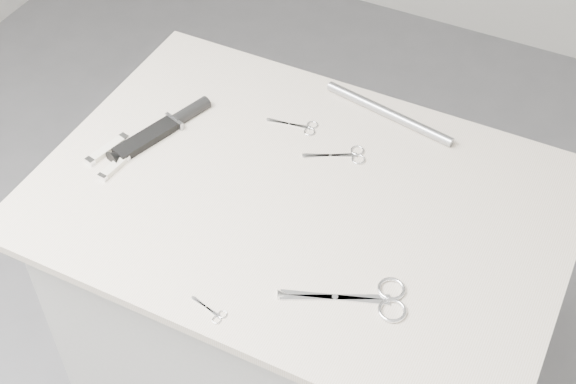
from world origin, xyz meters
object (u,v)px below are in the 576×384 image
at_px(embroidery_scissors_a, 346,155).
at_px(tiny_scissors, 212,312).
at_px(pocket_knife_b, 114,167).
at_px(metal_rail, 389,113).
at_px(plinth, 299,335).
at_px(large_shears, 371,299).
at_px(pocket_knife_a, 107,149).
at_px(sheathed_knife, 167,126).
at_px(embroidery_scissors_b, 301,126).

relative_size(embroidery_scissors_a, tiny_scissors, 1.69).
relative_size(pocket_knife_b, metal_rail, 0.26).
xyz_separation_m(embroidery_scissors_a, metal_rail, (0.03, 0.15, 0.01)).
distance_m(plinth, large_shears, 0.54).
bearing_deg(pocket_knife_a, embroidery_scissors_a, -51.85).
height_order(plinth, embroidery_scissors_a, embroidery_scissors_a).
distance_m(tiny_scissors, pocket_knife_a, 0.45).
bearing_deg(plinth, pocket_knife_b, -165.02).
bearing_deg(pocket_knife_a, large_shears, -86.23).
distance_m(sheathed_knife, metal_rail, 0.46).
distance_m(embroidery_scissors_b, sheathed_knife, 0.28).
height_order(plinth, metal_rail, metal_rail).
xyz_separation_m(embroidery_scissors_b, tiny_scissors, (0.07, -0.48, -0.00)).
bearing_deg(embroidery_scissors_b, pocket_knife_b, -144.67).
xyz_separation_m(large_shears, pocket_knife_b, (-0.57, 0.07, 0.00)).
relative_size(pocket_knife_a, metal_rail, 0.35).
xyz_separation_m(pocket_knife_a, pocket_knife_b, (0.04, -0.04, -0.00)).
bearing_deg(embroidery_scissors_b, metal_rail, 26.42).
bearing_deg(pocket_knife_b, sheathed_knife, -5.06).
bearing_deg(embroidery_scissors_a, metal_rail, 50.06).
height_order(embroidery_scissors_b, tiny_scissors, same).
height_order(tiny_scissors, pocket_knife_a, pocket_knife_a).
relative_size(tiny_scissors, pocket_knife_a, 0.68).
height_order(large_shears, tiny_scissors, large_shears).
bearing_deg(pocket_knife_b, plinth, -68.51).
bearing_deg(sheathed_knife, metal_rail, -40.39).
relative_size(embroidery_scissors_b, metal_rail, 0.36).
bearing_deg(tiny_scissors, embroidery_scissors_b, 111.42).
xyz_separation_m(large_shears, pocket_knife_a, (-0.61, 0.10, 0.00)).
xyz_separation_m(large_shears, embroidery_scissors_b, (-0.30, 0.34, -0.00)).
xyz_separation_m(pocket_knife_b, metal_rail, (0.42, 0.38, 0.01)).
distance_m(embroidery_scissors_b, tiny_scissors, 0.49).
xyz_separation_m(embroidery_scissors_a, sheathed_knife, (-0.36, -0.09, 0.01)).
bearing_deg(embroidery_scissors_b, embroidery_scissors_a, -27.30).
xyz_separation_m(tiny_scissors, metal_rail, (0.08, 0.59, 0.01)).
bearing_deg(embroidery_scissors_a, tiny_scissors, -123.95).
height_order(tiny_scissors, sheathed_knife, sheathed_knife).
height_order(embroidery_scissors_b, pocket_knife_a, pocket_knife_a).
xyz_separation_m(plinth, tiny_scissors, (-0.02, -0.30, 0.47)).
bearing_deg(metal_rail, embroidery_scissors_b, -143.83).
bearing_deg(large_shears, embroidery_scissors_a, 97.56).
xyz_separation_m(plinth, embroidery_scissors_a, (0.03, 0.14, 0.47)).
bearing_deg(pocket_knife_a, tiny_scissors, -109.21).
bearing_deg(embroidery_scissors_a, large_shears, -87.05).
distance_m(plinth, embroidery_scissors_b, 0.51).
bearing_deg(large_shears, plinth, 119.19).
relative_size(plinth, large_shears, 4.23).
bearing_deg(pocket_knife_b, metal_rail, -41.31).
bearing_deg(embroidery_scissors_a, plinth, -130.11).
height_order(plinth, large_shears, large_shears).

